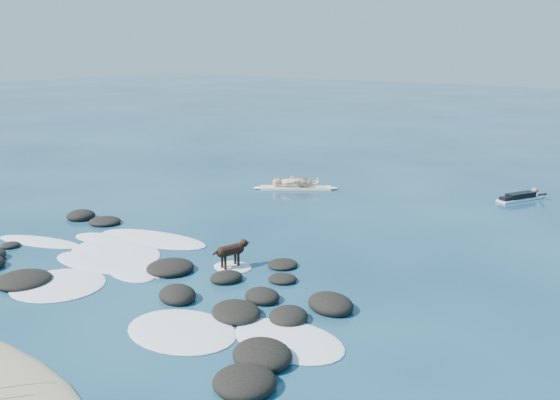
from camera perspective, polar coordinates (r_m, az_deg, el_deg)
The scene contains 6 objects.
ground at distance 17.54m, azimuth -6.84°, elevation -5.59°, with size 160.00×160.00×0.00m, color #0A2642.
reef_rocks at distance 16.22m, azimuth -14.73°, elevation -7.25°, with size 12.49×7.07×0.60m.
breaking_foam at distance 17.15m, azimuth -13.38°, elevation -6.32°, with size 12.80×6.25×0.12m.
standing_surfer_rig at distance 25.73m, azimuth 1.45°, elevation 2.71°, with size 3.15×2.15×2.00m.
paddling_surfer_rig at distance 25.82m, azimuth 21.19°, elevation 0.30°, with size 1.58×2.20×0.41m.
dog at distance 16.80m, azimuth -4.41°, elevation -4.59°, with size 0.54×1.18×0.77m.
Camera 1 is at (10.82, -12.49, 5.90)m, focal length 40.00 mm.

